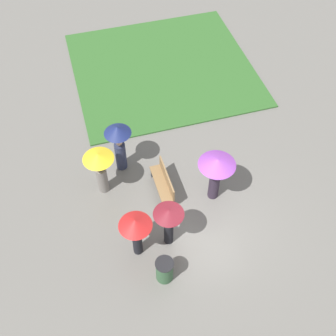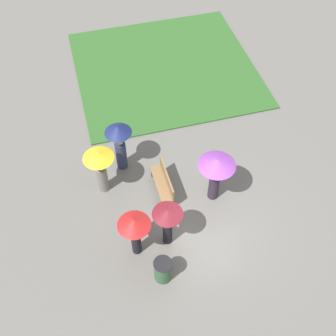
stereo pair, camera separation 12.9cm
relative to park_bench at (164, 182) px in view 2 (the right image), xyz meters
name	(u,v)px [view 2 (the right image)]	position (x,y,z in m)	size (l,w,h in m)	color
ground_plane	(206,215)	(1.34, 1.06, -0.46)	(90.00, 90.00, 0.00)	#66635E
lawn_patch_near	(165,68)	(-6.27, 1.72, -0.43)	(7.20, 7.60, 0.06)	#2D5B26
park_bench	(164,182)	(0.00, 0.00, 0.00)	(1.59, 0.44, 0.90)	brown
trash_bin	(163,270)	(3.02, -0.82, -0.02)	(0.54, 0.54, 0.88)	#335638
crowd_person_maroon	(168,219)	(1.89, -0.37, 0.78)	(0.91, 0.91, 1.74)	black
crowd_person_red	(134,228)	(1.97, -1.37, 0.90)	(0.97, 0.97, 1.78)	black
crowd_person_navy	(119,141)	(-1.42, -1.14, 0.86)	(0.90, 0.90, 2.00)	#282D47
crowd_person_yellow	(100,165)	(-0.62, -1.94, 0.81)	(1.00, 1.00, 1.84)	slate
crowd_person_purple	(216,170)	(0.65, 1.54, 0.97)	(1.19, 1.19, 1.90)	#2D2333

